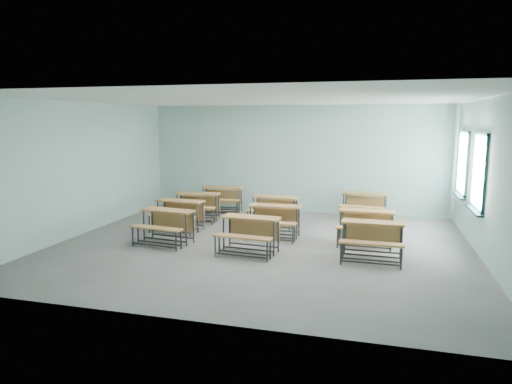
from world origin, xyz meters
TOP-DOWN VIEW (x-y plane):
  - room at (0.08, 0.03)m, footprint 9.04×8.04m
  - desk_unit_r0c0 at (-2.12, -0.41)m, footprint 1.30×0.96m
  - desk_unit_r0c1 at (-0.11, -0.65)m, footprint 1.27×0.91m
  - desk_unit_r0c2 at (2.38, -0.46)m, footprint 1.23×0.83m
  - desk_unit_r1c0 at (-2.37, 0.79)m, footprint 1.26×0.89m
  - desk_unit_r1c1 at (0.10, 0.75)m, footprint 1.22×0.83m
  - desk_unit_r1c2 at (2.22, 0.69)m, footprint 1.26×0.88m
  - desk_unit_r2c0 at (-2.37, 1.99)m, footprint 1.29×0.92m
  - desk_unit_r2c1 at (-0.19, 1.98)m, footprint 1.27×0.89m
  - desk_unit_r3c0 at (-2.09, 3.25)m, footprint 1.29×0.94m
  - desk_unit_r3c2 at (2.08, 3.24)m, footprint 1.30×0.95m

SIDE VIEW (x-z plane):
  - desk_unit_r0c0 at x=-2.12m, z-range 0.13..0.89m
  - desk_unit_r0c1 at x=-0.11m, z-range 0.13..0.89m
  - desk_unit_r0c2 at x=2.38m, z-range 0.13..0.89m
  - desk_unit_r1c0 at x=-2.37m, z-range 0.13..0.89m
  - desk_unit_r1c1 at x=0.10m, z-range 0.13..0.89m
  - desk_unit_r1c2 at x=2.22m, z-range 0.13..0.89m
  - desk_unit_r2c0 at x=-2.37m, z-range 0.13..0.89m
  - desk_unit_r2c1 at x=-0.19m, z-range 0.13..0.89m
  - desk_unit_r3c0 at x=-2.09m, z-range 0.13..0.89m
  - desk_unit_r3c2 at x=2.08m, z-range 0.13..0.89m
  - room at x=0.08m, z-range -0.02..3.22m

